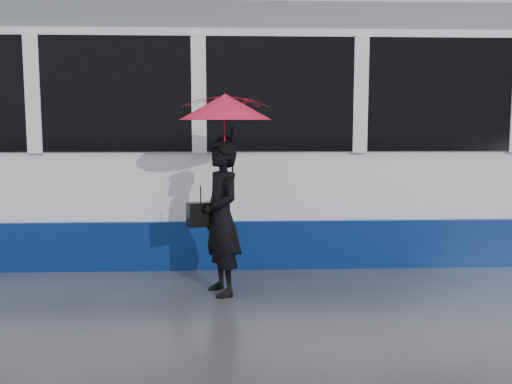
{
  "coord_description": "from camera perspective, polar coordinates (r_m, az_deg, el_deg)",
  "views": [
    {
      "loc": [
        -0.29,
        -5.82,
        1.86
      ],
      "look_at": [
        -0.01,
        0.37,
        1.1
      ],
      "focal_mm": 40.0,
      "sensor_mm": 36.0,
      "label": 1
    }
  ],
  "objects": [
    {
      "name": "ground",
      "position": [
        6.12,
        0.3,
        -10.71
      ],
      "size": [
        90.0,
        90.0,
        0.0
      ],
      "primitive_type": "plane",
      "color": "#2D2D33",
      "rests_on": "ground"
    },
    {
      "name": "rails",
      "position": [
        8.53,
        -0.55,
        -5.54
      ],
      "size": [
        34.0,
        1.51,
        0.02
      ],
      "color": "#3F3D38",
      "rests_on": "ground"
    },
    {
      "name": "tram",
      "position": [
        8.59,
        11.75,
        5.36
      ],
      "size": [
        26.0,
        2.56,
        3.35
      ],
      "color": "white",
      "rests_on": "ground"
    },
    {
      "name": "woman",
      "position": [
        6.14,
        -3.48,
        -2.62
      ],
      "size": [
        0.6,
        0.72,
        1.67
      ],
      "primitive_type": "imported",
      "rotation": [
        0.0,
        0.0,
        -1.18
      ],
      "color": "black",
      "rests_on": "ground"
    },
    {
      "name": "umbrella",
      "position": [
        6.06,
        -3.07,
        6.7
      ],
      "size": [
        1.28,
        1.28,
        1.13
      ],
      "rotation": [
        0.0,
        0.0,
        0.39
      ],
      "color": "#FF1560",
      "rests_on": "ground"
    },
    {
      "name": "handbag",
      "position": [
        6.16,
        -5.52,
        -2.23
      ],
      "size": [
        0.32,
        0.23,
        0.44
      ],
      "rotation": [
        0.0,
        0.0,
        0.39
      ],
      "color": "black",
      "rests_on": "ground"
    }
  ]
}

